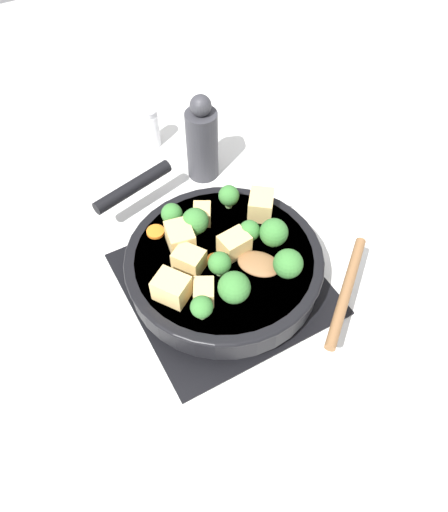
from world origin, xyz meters
The scene contains 24 objects.
ground_plane centered at (0.00, 0.00, 0.00)m, with size 2.40×2.40×0.00m, color silver.
front_burner_grate centered at (0.00, 0.00, 0.01)m, with size 0.31×0.31×0.03m.
skillet_pan centered at (0.00, 0.00, 0.05)m, with size 0.42×0.32×0.05m.
wooden_spoon centered at (0.10, 0.08, 0.08)m, with size 0.22×0.21×0.02m.
tofu_cube_center_large centered at (-0.05, -0.05, 0.10)m, with size 0.05×0.04×0.04m, color #DBB770.
tofu_cube_near_handle centered at (0.03, -0.10, 0.10)m, with size 0.05×0.04×0.04m, color #DBB770.
tofu_cube_east_chunk centered at (-0.08, 0.01, 0.09)m, with size 0.04×0.03×0.03m, color #DBB770.
tofu_cube_west_chunk centered at (-0.05, 0.10, 0.10)m, with size 0.05×0.04×0.04m, color #DBB770.
tofu_cube_back_piece centered at (0.00, 0.02, 0.09)m, with size 0.04×0.04×0.04m, color #DBB770.
tofu_cube_front_piece centered at (-0.01, -0.06, 0.09)m, with size 0.04×0.04×0.04m, color #DBB770.
tofu_cube_mid_small centered at (0.05, -0.06, 0.09)m, with size 0.04×0.03×0.03m, color #DBB770.
broccoli_floret_near_spoon centered at (0.02, 0.08, 0.11)m, with size 0.05×0.05×0.05m.
broccoli_floret_center_top centered at (-0.01, 0.05, 0.10)m, with size 0.03×0.03×0.04m.
broccoli_floret_east_rim centered at (-0.10, -0.04, 0.10)m, with size 0.03×0.03×0.04m.
broccoli_floret_west_rim centered at (0.03, -0.02, 0.10)m, with size 0.04×0.04×0.04m.
broccoli_floret_north_edge centered at (-0.09, 0.06, 0.10)m, with size 0.04×0.04×0.04m.
broccoli_floret_south_cluster centered at (-0.06, -0.02, 0.10)m, with size 0.04×0.04×0.05m.
broccoli_floret_mid_floret centered at (0.08, -0.03, 0.11)m, with size 0.05×0.05×0.05m.
broccoli_floret_small_inner centered at (0.08, -0.08, 0.10)m, with size 0.03×0.03×0.04m.
broccoli_floret_tall_stem centered at (0.08, 0.06, 0.11)m, with size 0.05×0.05×0.05m.
carrot_slice_orange_thin centered at (0.00, -0.02, 0.08)m, with size 0.02×0.02×0.01m, color orange.
carrot_slice_near_center centered at (-0.10, -0.07, 0.08)m, with size 0.03×0.03×0.01m, color orange.
pepper_mill centered at (-0.26, 0.10, 0.08)m, with size 0.06×0.06×0.18m.
salt_shaker centered at (-0.39, 0.04, 0.04)m, with size 0.04×0.04×0.09m.
Camera 1 is at (0.42, -0.24, 0.69)m, focal length 35.00 mm.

